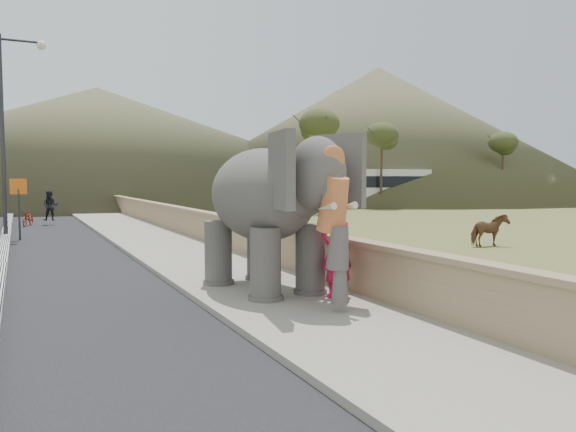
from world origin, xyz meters
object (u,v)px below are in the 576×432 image
object	(u,v)px
elephant_and_man	(264,216)
motorcyclist	(39,212)
cow	(489,230)
lamppost	(11,115)

from	to	relation	value
elephant_and_man	motorcyclist	bearing A→B (deg)	100.15
motorcyclist	cow	bearing A→B (deg)	-48.88
elephant_and_man	motorcyclist	world-z (taller)	elephant_and_man
lamppost	motorcyclist	xyz separation A→B (m)	(1.09, 6.02, -4.17)
lamppost	cow	world-z (taller)	lamppost
lamppost	motorcyclist	bearing A→B (deg)	79.72
cow	motorcyclist	size ratio (longest dim) A/B	0.70
lamppost	elephant_and_man	xyz separation A→B (m)	(4.71, -14.18, -3.21)
lamppost	cow	size ratio (longest dim) A/B	5.84
lamppost	cow	bearing A→B (deg)	-33.63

